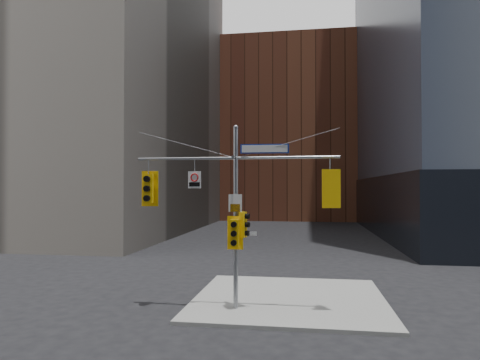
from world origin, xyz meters
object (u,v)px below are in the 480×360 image
(signal_assembly, at_px, (236,198))
(traffic_light_pole_front, at_px, (235,233))
(traffic_light_west_arm, at_px, (149,189))
(street_sign_blade, at_px, (265,149))
(traffic_light_pole_side, at_px, (244,225))
(regulatory_sign_arm, at_px, (194,179))
(traffic_light_east_arm, at_px, (330,189))

(signal_assembly, xyz_separation_m, traffic_light_pole_front, (-0.00, -0.27, -1.33))
(traffic_light_pole_front, bearing_deg, traffic_light_west_arm, 174.94)
(traffic_light_west_arm, distance_m, street_sign_blade, 4.96)
(street_sign_blade, bearing_deg, traffic_light_pole_front, -169.81)
(traffic_light_pole_side, height_order, regulatory_sign_arm, regulatory_sign_arm)
(traffic_light_pole_front, relative_size, street_sign_blade, 0.69)
(traffic_light_west_arm, bearing_deg, street_sign_blade, -2.98)
(traffic_light_pole_front, bearing_deg, signal_assembly, 89.41)
(signal_assembly, height_order, regulatory_sign_arm, signal_assembly)
(traffic_light_west_arm, bearing_deg, traffic_light_pole_front, -7.33)
(regulatory_sign_arm, bearing_deg, traffic_light_pole_side, 8.41)
(street_sign_blade, bearing_deg, traffic_light_pole_side, 177.21)
(traffic_light_west_arm, relative_size, street_sign_blade, 0.76)
(traffic_light_pole_front, bearing_deg, street_sign_blade, 12.81)
(traffic_light_east_arm, distance_m, traffic_light_pole_front, 4.02)
(traffic_light_east_arm, height_order, street_sign_blade, street_sign_blade)
(traffic_light_east_arm, height_order, traffic_light_pole_front, traffic_light_east_arm)
(regulatory_sign_arm, bearing_deg, traffic_light_east_arm, 8.11)
(regulatory_sign_arm, bearing_deg, street_sign_blade, 8.37)
(traffic_light_east_arm, height_order, regulatory_sign_arm, traffic_light_east_arm)
(traffic_light_west_arm, relative_size, traffic_light_east_arm, 0.99)
(traffic_light_west_arm, bearing_deg, traffic_light_pole_side, -3.09)
(traffic_light_west_arm, xyz_separation_m, street_sign_blade, (4.71, -0.01, 1.55))
(signal_assembly, distance_m, traffic_light_east_arm, 3.64)
(signal_assembly, xyz_separation_m, street_sign_blade, (1.14, 0.00, 1.93))
(traffic_light_west_arm, xyz_separation_m, traffic_light_east_arm, (7.20, -0.01, 0.00))
(signal_assembly, distance_m, traffic_light_pole_front, 1.36)
(traffic_light_pole_side, bearing_deg, street_sign_blade, -76.61)
(signal_assembly, height_order, traffic_light_pole_front, signal_assembly)
(traffic_light_west_arm, xyz_separation_m, regulatory_sign_arm, (1.92, -0.03, 0.37))
(traffic_light_west_arm, bearing_deg, signal_assembly, -3.07)
(street_sign_blade, bearing_deg, traffic_light_west_arm, 176.68)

